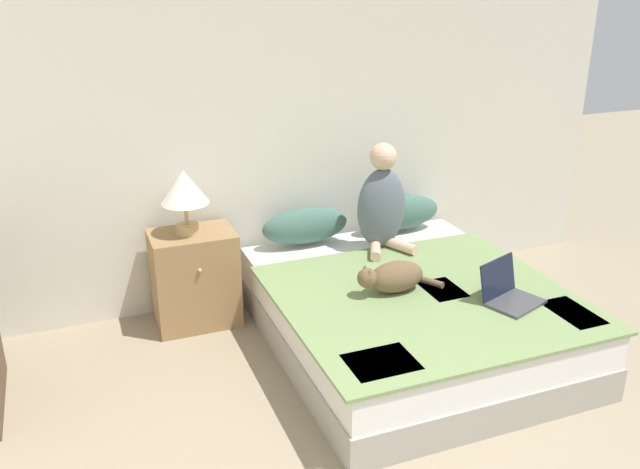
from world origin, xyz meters
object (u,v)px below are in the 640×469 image
at_px(pillow_near, 305,226).
at_px(nightstand, 195,278).
at_px(cat_tabby, 393,277).
at_px(laptop_open, 509,294).
at_px(bed, 408,315).
at_px(pillow_far, 400,213).
at_px(person_sitting, 382,204).
at_px(table_lamp, 184,190).

xyz_separation_m(pillow_near, nightstand, (-0.80, -0.06, -0.24)).
xyz_separation_m(cat_tabby, laptop_open, (0.56, -0.36, -0.05)).
xyz_separation_m(bed, pillow_near, (-0.37, 0.85, 0.35)).
height_order(pillow_far, nightstand, pillow_far).
bearing_deg(bed, pillow_far, 66.57).
distance_m(pillow_near, person_sitting, 0.56).
xyz_separation_m(pillow_far, person_sitting, (-0.28, -0.26, 0.19)).
height_order(bed, table_lamp, table_lamp).
height_order(person_sitting, cat_tabby, person_sitting).
height_order(pillow_near, laptop_open, pillow_near).
distance_m(laptop_open, nightstand, 2.00).
bearing_deg(pillow_far, nightstand, -177.63).
bearing_deg(bed, person_sitting, 81.27).
bearing_deg(pillow_far, bed, -113.43).
relative_size(pillow_near, cat_tabby, 1.13).
distance_m(bed, pillow_far, 0.99).
bearing_deg(table_lamp, laptop_open, -37.07).
bearing_deg(cat_tabby, bed, -159.42).
bearing_deg(table_lamp, pillow_far, 2.21).
distance_m(pillow_near, nightstand, 0.84).
xyz_separation_m(bed, cat_tabby, (-0.15, -0.06, 0.32)).
height_order(bed, person_sitting, person_sitting).
xyz_separation_m(pillow_near, pillow_far, (0.74, 0.00, 0.00)).
bearing_deg(table_lamp, person_sitting, -8.61).
bearing_deg(pillow_far, cat_tabby, -119.69).
height_order(pillow_far, person_sitting, person_sitting).
distance_m(pillow_near, laptop_open, 1.50).
xyz_separation_m(pillow_near, person_sitting, (0.46, -0.26, 0.19)).
relative_size(bed, pillow_far, 3.14).
relative_size(bed, person_sitting, 2.67).
distance_m(pillow_far, table_lamp, 1.61).
bearing_deg(person_sitting, pillow_far, 42.60).
xyz_separation_m(laptop_open, nightstand, (-1.58, 1.21, -0.16)).
relative_size(bed, table_lamp, 4.67).
bearing_deg(pillow_far, laptop_open, -88.04).
xyz_separation_m(bed, table_lamp, (-1.20, 0.79, 0.72)).
bearing_deg(bed, pillow_near, 113.44).
distance_m(bed, nightstand, 1.42).
xyz_separation_m(pillow_far, nightstand, (-1.54, -0.06, -0.24)).
bearing_deg(table_lamp, bed, -33.49).
xyz_separation_m(pillow_near, cat_tabby, (0.22, -0.91, -0.03)).
distance_m(person_sitting, nightstand, 1.35).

